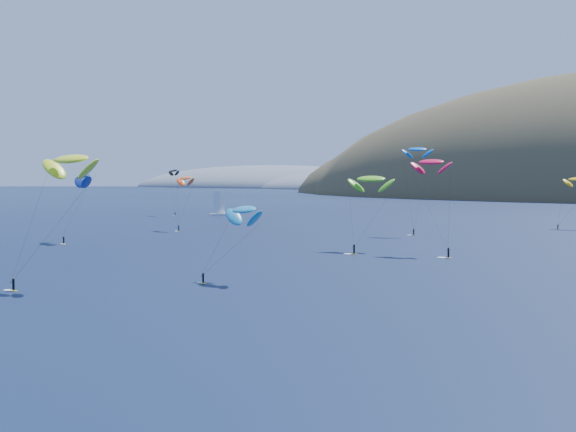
% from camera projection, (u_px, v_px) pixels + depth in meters
% --- Properties ---
extents(headland, '(460.00, 250.00, 60.00)m').
position_uv_depth(headland, '(288.00, 190.00, 957.98)').
color(headland, slate).
rests_on(headland, ground).
extents(sailboat, '(9.12, 8.70, 10.90)m').
position_uv_depth(sailboat, '(219.00, 213.00, 319.81)').
color(sailboat, white).
rests_on(sailboat, ground).
extents(kitesurfer_1, '(8.33, 8.58, 17.58)m').
position_uv_depth(kitesurfer_1, '(186.00, 178.00, 236.89)').
color(kitesurfer_1, yellow).
rests_on(kitesurfer_1, ground).
extents(kitesurfer_2, '(10.30, 11.84, 21.84)m').
position_uv_depth(kitesurfer_2, '(71.00, 159.00, 119.97)').
color(kitesurfer_2, yellow).
rests_on(kitesurfer_2, ground).
extents(kitesurfer_3, '(10.67, 15.13, 18.38)m').
position_uv_depth(kitesurfer_3, '(371.00, 179.00, 176.08)').
color(kitesurfer_3, yellow).
rests_on(kitesurfer_3, ground).
extents(kitesurfer_4, '(8.73, 6.58, 25.64)m').
position_uv_depth(kitesurfer_4, '(417.00, 149.00, 218.52)').
color(kitesurfer_4, yellow).
rests_on(kitesurfer_4, ground).
extents(kitesurfer_5, '(9.23, 9.76, 13.58)m').
position_uv_depth(kitesurfer_5, '(244.00, 210.00, 125.50)').
color(kitesurfer_5, yellow).
rests_on(kitesurfer_5, ground).
extents(kitesurfer_9, '(12.12, 9.56, 21.61)m').
position_uv_depth(kitesurfer_9, '(431.00, 162.00, 167.77)').
color(kitesurfer_9, yellow).
rests_on(kitesurfer_9, ground).
extents(kitesurfer_10, '(10.70, 13.27, 18.91)m').
position_uv_depth(kitesurfer_10, '(83.00, 176.00, 197.39)').
color(kitesurfer_10, yellow).
rests_on(kitesurfer_10, ground).
extents(kitesurfer_12, '(8.39, 7.07, 19.77)m').
position_uv_depth(kitesurfer_12, '(174.00, 171.00, 319.73)').
color(kitesurfer_12, yellow).
rests_on(kitesurfer_12, ground).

